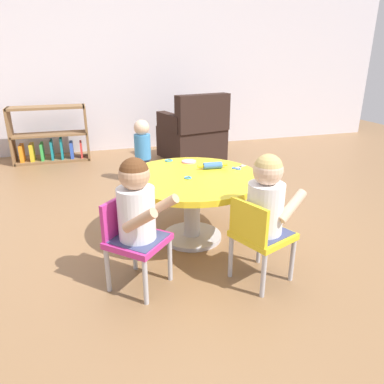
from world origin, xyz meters
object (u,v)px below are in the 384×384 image
object	(u,v)px
bookshelf_low	(50,138)
child_chair_right	(259,235)
child_chair_left	(133,238)
armchair_dark	(193,135)
toddler_standing	(143,149)
rolling_pin	(213,166)
seated_child_right	(266,198)
craft_scissors	(238,168)
seated_child_left	(137,203)
craft_table	(192,189)

from	to	relation	value
bookshelf_low	child_chair_right	bearing A→B (deg)	-67.32
child_chair_left	child_chair_right	bearing A→B (deg)	-14.28
bookshelf_low	armchair_dark	bearing A→B (deg)	-12.66
child_chair_left	armchair_dark	bearing A→B (deg)	65.85
armchair_dark	toddler_standing	distance (m)	1.10
toddler_standing	rolling_pin	distance (m)	1.32
seated_child_right	craft_scissors	distance (m)	0.71
child_chair_right	child_chair_left	bearing A→B (deg)	165.72
bookshelf_low	toddler_standing	size ratio (longest dim) A/B	1.38
seated_child_left	child_chair_right	xyz separation A→B (m)	(0.68, -0.15, -0.23)
armchair_dark	craft_table	bearing A→B (deg)	-107.41
child_chair_right	rolling_pin	bearing A→B (deg)	91.52
child_chair_left	armchair_dark	xyz separation A→B (m)	(1.17, 2.60, 0.00)
bookshelf_low	rolling_pin	bearing A→B (deg)	-61.68
rolling_pin	craft_scissors	distance (m)	0.20
toddler_standing	rolling_pin	xyz separation A→B (m)	(0.32, -1.27, 0.16)
child_chair_right	seated_child_left	bearing A→B (deg)	167.36
child_chair_left	bookshelf_low	size ratio (longest dim) A/B	0.58
seated_child_right	rolling_pin	size ratio (longest dim) A/B	2.21
armchair_dark	rolling_pin	distance (m)	2.10
craft_table	bookshelf_low	bearing A→B (deg)	113.64
seated_child_left	craft_table	bearing A→B (deg)	46.11
craft_table	toddler_standing	xyz separation A→B (m)	(-0.12, 1.39, -0.03)
child_chair_left	seated_child_left	world-z (taller)	seated_child_left
craft_table	armchair_dark	bearing A→B (deg)	72.59
seated_child_left	child_chair_right	world-z (taller)	seated_child_left
rolling_pin	toddler_standing	bearing A→B (deg)	104.02
craft_table	child_chair_left	size ratio (longest dim) A/B	1.83
toddler_standing	craft_scissors	world-z (taller)	toddler_standing
child_chair_right	rolling_pin	size ratio (longest dim) A/B	2.32
armchair_dark	rolling_pin	bearing A→B (deg)	-103.22
bookshelf_low	armchair_dark	world-z (taller)	armchair_dark
child_chair_right	craft_scissors	xyz separation A→B (m)	(0.17, 0.71, 0.19)
child_chair_left	armchair_dark	size ratio (longest dim) A/B	0.63
seated_child_left	bookshelf_low	world-z (taller)	seated_child_left
bookshelf_low	craft_table	bearing A→B (deg)	-66.36
bookshelf_low	seated_child_left	bearing A→B (deg)	-77.90
armchair_dark	craft_scissors	xyz separation A→B (m)	(-0.29, -2.08, 0.19)
craft_table	craft_scissors	size ratio (longest dim) A/B	7.05
rolling_pin	child_chair_left	bearing A→B (deg)	-140.39
bookshelf_low	seated_child_right	bearing A→B (deg)	-66.66
craft_table	rolling_pin	distance (m)	0.26
child_chair_right	toddler_standing	distance (m)	2.05
child_chair_right	bookshelf_low	size ratio (longest dim) A/B	0.58
seated_child_right	armchair_dark	distance (m)	2.81
bookshelf_low	armchair_dark	size ratio (longest dim) A/B	1.09
craft_table	child_chair_right	bearing A→B (deg)	-71.27
armchair_dark	craft_scissors	world-z (taller)	armchair_dark
bookshelf_low	armchair_dark	distance (m)	1.83
child_chair_left	seated_child_left	xyz separation A→B (m)	(0.03, -0.03, 0.23)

